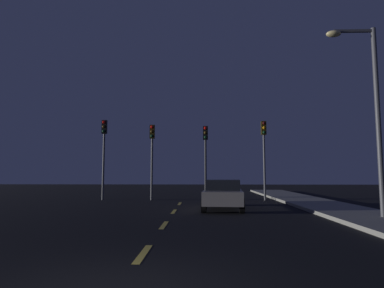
# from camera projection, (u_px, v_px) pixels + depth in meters

# --- Properties ---
(ground_plane) EXTENTS (80.00, 80.00, 0.00)m
(ground_plane) POSITION_uv_depth(u_px,v_px,m) (166.00, 222.00, 11.13)
(ground_plane) COLOR black
(sidewalk_curb_right) EXTENTS (3.00, 40.00, 0.15)m
(sidewalk_curb_right) POSITION_uv_depth(u_px,v_px,m) (383.00, 221.00, 10.92)
(sidewalk_curb_right) COLOR gray
(sidewalk_curb_right) RESTS_ON ground_plane
(lane_stripe_second) EXTENTS (0.16, 1.60, 0.01)m
(lane_stripe_second) POSITION_uv_depth(u_px,v_px,m) (143.00, 254.00, 6.75)
(lane_stripe_second) COLOR #EACC4C
(lane_stripe_second) RESTS_ON ground_plane
(lane_stripe_third) EXTENTS (0.16, 1.60, 0.01)m
(lane_stripe_third) POSITION_uv_depth(u_px,v_px,m) (164.00, 225.00, 10.53)
(lane_stripe_third) COLOR #EACC4C
(lane_stripe_third) RESTS_ON ground_plane
(lane_stripe_fourth) EXTENTS (0.16, 1.60, 0.01)m
(lane_stripe_fourth) POSITION_uv_depth(u_px,v_px,m) (174.00, 211.00, 14.32)
(lane_stripe_fourth) COLOR #EACC4C
(lane_stripe_fourth) RESTS_ON ground_plane
(lane_stripe_fifth) EXTENTS (0.16, 1.60, 0.01)m
(lane_stripe_fifth) POSITION_uv_depth(u_px,v_px,m) (180.00, 204.00, 18.10)
(lane_stripe_fifth) COLOR #EACC4C
(lane_stripe_fifth) RESTS_ON ground_plane
(traffic_signal_far_left) EXTENTS (0.32, 0.38, 5.25)m
(traffic_signal_far_left) POSITION_uv_depth(u_px,v_px,m) (104.00, 144.00, 20.96)
(traffic_signal_far_left) COLOR #4C4C51
(traffic_signal_far_left) RESTS_ON ground_plane
(traffic_signal_center_left) EXTENTS (0.32, 0.38, 4.91)m
(traffic_signal_center_left) POSITION_uv_depth(u_px,v_px,m) (152.00, 147.00, 20.85)
(traffic_signal_center_left) COLOR #4C4C51
(traffic_signal_center_left) RESTS_ON ground_plane
(traffic_signal_center_right) EXTENTS (0.32, 0.38, 4.82)m
(traffic_signal_center_right) POSITION_uv_depth(u_px,v_px,m) (205.00, 148.00, 20.74)
(traffic_signal_center_right) COLOR #2D2D30
(traffic_signal_center_right) RESTS_ON ground_plane
(traffic_signal_far_right) EXTENTS (0.32, 0.38, 5.13)m
(traffic_signal_far_right) POSITION_uv_depth(u_px,v_px,m) (264.00, 145.00, 20.65)
(traffic_signal_far_right) COLOR #4C4C51
(traffic_signal_far_right) RESTS_ON ground_plane
(car_stopped_ahead) EXTENTS (2.16, 4.52, 1.42)m
(car_stopped_ahead) POSITION_uv_depth(u_px,v_px,m) (223.00, 194.00, 15.39)
(car_stopped_ahead) COLOR gray
(car_stopped_ahead) RESTS_ON ground_plane
(street_lamp_right) EXTENTS (1.87, 0.36, 7.22)m
(street_lamp_right) POSITION_uv_depth(u_px,v_px,m) (370.00, 103.00, 11.83)
(street_lamp_right) COLOR #4C4C51
(street_lamp_right) RESTS_ON ground_plane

